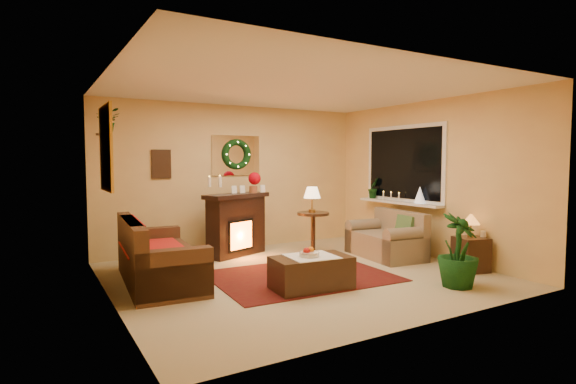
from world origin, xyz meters
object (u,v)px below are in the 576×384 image
sofa (160,250)px  side_table_round (313,235)px  fireplace (236,223)px  coffee_table (311,273)px  loveseat (385,232)px  end_table_square (471,253)px

sofa → side_table_round: bearing=15.4°
fireplace → coffee_table: bearing=-111.4°
fireplace → loveseat: bearing=-54.4°
fireplace → coffee_table: 2.36m
loveseat → coffee_table: size_ratio=1.35×
side_table_round → end_table_square: size_ratio=1.45×
fireplace → coffee_table: (-0.00, -2.33, -0.34)m
fireplace → loveseat: fireplace is taller
fireplace → loveseat: 2.50m
side_table_round → end_table_square: (1.31, -2.17, -0.06)m
end_table_square → coffee_table: end_table_square is taller
side_table_round → coffee_table: 2.16m
fireplace → side_table_round: 1.33m
fireplace → side_table_round: (1.19, -0.55, -0.22)m
side_table_round → sofa: bearing=-169.0°
fireplace → end_table_square: 3.71m
fireplace → side_table_round: size_ratio=1.49×
fireplace → end_table_square: size_ratio=2.16×
sofa → side_table_round: sofa is taller
side_table_round → end_table_square: 2.54m
loveseat → end_table_square: (0.41, -1.35, -0.15)m
fireplace → sofa: bearing=-166.5°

